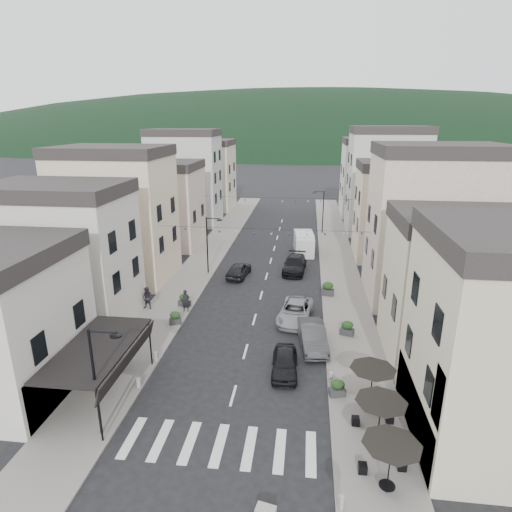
{
  "coord_description": "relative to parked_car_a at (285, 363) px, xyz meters",
  "views": [
    {
      "loc": [
        3.88,
        -14.9,
        15.37
      ],
      "look_at": [
        -0.57,
        21.78,
        3.5
      ],
      "focal_mm": 30.0,
      "sensor_mm": 36.0,
      "label": 1
    }
  ],
  "objects": [
    {
      "name": "planter_rc",
      "position": [
        3.16,
        12.72,
        0.05
      ],
      "size": [
        1.21,
        0.78,
        1.27
      ],
      "rotation": [
        0.0,
        0.0,
        -0.14
      ],
      "color": "#2D2D30",
      "rests_on": "sidewalk_right"
    },
    {
      "name": "streetlamp_left_near",
      "position": [
        -8.66,
        -6.77,
        3.01
      ],
      "size": [
        1.7,
        0.56,
        6.0
      ],
      "color": "black",
      "rests_on": "ground"
    },
    {
      "name": "ground",
      "position": [
        -2.84,
        -8.77,
        -0.69
      ],
      "size": [
        700.0,
        700.0,
        0.0
      ],
      "primitive_type": "plane",
      "color": "black",
      "rests_on": "ground"
    },
    {
      "name": "bunting_near",
      "position": [
        -2.84,
        13.23,
        4.97
      ],
      "size": [
        19.0,
        0.28,
        0.62
      ],
      "color": "black",
      "rests_on": "ground"
    },
    {
      "name": "parked_car_b",
      "position": [
        1.76,
        3.48,
        0.12
      ],
      "size": [
        2.35,
        5.07,
        1.61
      ],
      "primitive_type": "imported",
      "rotation": [
        0.0,
        0.0,
        0.14
      ],
      "color": "#343537",
      "rests_on": "ground"
    },
    {
      "name": "parked_car_c",
      "position": [
        0.42,
        7.54,
        0.06
      ],
      "size": [
        3.1,
        5.61,
        1.49
      ],
      "primitive_type": "imported",
      "rotation": [
        0.0,
        0.0,
        -0.12
      ],
      "color": "gray",
      "rests_on": "ground"
    },
    {
      "name": "planter_rb",
      "position": [
        4.31,
        5.31,
        -0.03
      ],
      "size": [
        1.12,
        0.86,
        1.11
      ],
      "rotation": [
        0.0,
        0.0,
        -0.35
      ],
      "color": "#2D2C2F",
      "rests_on": "sidewalk_right"
    },
    {
      "name": "parked_car_a",
      "position": [
        0.0,
        0.0,
        0.0
      ],
      "size": [
        1.76,
        4.09,
        1.38
      ],
      "primitive_type": "imported",
      "rotation": [
        0.0,
        0.0,
        0.03
      ],
      "color": "black",
      "rests_on": "ground"
    },
    {
      "name": "bollards",
      "position": [
        -2.84,
        -3.27,
        -0.27
      ],
      "size": [
        11.66,
        10.26,
        0.6
      ],
      "color": "gray",
      "rests_on": "ground"
    },
    {
      "name": "hill_backdrop",
      "position": [
        -2.84,
        291.23,
        -0.69
      ],
      "size": [
        640.0,
        360.0,
        70.0
      ],
      "primitive_type": "ellipsoid",
      "color": "black",
      "rests_on": "ground"
    },
    {
      "name": "sidewalk_left",
      "position": [
        -10.34,
        23.23,
        -0.63
      ],
      "size": [
        4.0,
        76.0,
        0.12
      ],
      "primitive_type": "cube",
      "color": "slate",
      "rests_on": "ground"
    },
    {
      "name": "streetlamp_right_far",
      "position": [
        2.98,
        35.23,
        3.01
      ],
      "size": [
        1.7,
        0.56,
        6.0
      ],
      "color": "black",
      "rests_on": "ground"
    },
    {
      "name": "parked_car_d",
      "position": [
        -0.04,
        18.99,
        0.1
      ],
      "size": [
        2.6,
        5.59,
        1.58
      ],
      "primitive_type": "imported",
      "rotation": [
        0.0,
        0.0,
        -0.07
      ],
      "color": "black",
      "rests_on": "ground"
    },
    {
      "name": "sidewalk_right",
      "position": [
        4.66,
        23.23,
        -0.63
      ],
      "size": [
        4.0,
        76.0,
        0.12
      ],
      "primitive_type": "cube",
      "color": "slate",
      "rests_on": "ground"
    },
    {
      "name": "boutique_awning",
      "position": [
        -10.09,
        -3.77,
        2.43
      ],
      "size": [
        3.77,
        7.5,
        3.28
      ],
      "color": "black",
      "rests_on": "ground"
    },
    {
      "name": "bunting_far",
      "position": [
        -2.84,
        29.23,
        4.97
      ],
      "size": [
        19.0,
        0.28,
        0.62
      ],
      "color": "black",
      "rests_on": "ground"
    },
    {
      "name": "cafe_terrace",
      "position": [
        4.86,
        -5.97,
        1.67
      ],
      "size": [
        2.5,
        8.1,
        2.53
      ],
      "color": "black",
      "rests_on": "ground"
    },
    {
      "name": "planter_la",
      "position": [
        -8.84,
        5.51,
        -0.06
      ],
      "size": [
        1.04,
        0.76,
        1.05
      ],
      "rotation": [
        0.0,
        0.0,
        0.29
      ],
      "color": "#2D2D2F",
      "rests_on": "sidewalk_left"
    },
    {
      "name": "pedestrian_a",
      "position": [
        -8.64,
        7.84,
        0.36
      ],
      "size": [
        0.74,
        0.55,
        1.86
      ],
      "primitive_type": "imported",
      "rotation": [
        0.0,
        0.0,
        0.17
      ],
      "color": "black",
      "rests_on": "sidewalk_left"
    },
    {
      "name": "buildings_row_left",
      "position": [
        -17.34,
        28.98,
        5.43
      ],
      "size": [
        10.2,
        54.16,
        14.0
      ],
      "color": "beige",
      "rests_on": "ground"
    },
    {
      "name": "delivery_van",
      "position": [
        0.79,
        25.86,
        0.58
      ],
      "size": [
        2.61,
        5.57,
        2.59
      ],
      "rotation": [
        0.0,
        0.0,
        0.09
      ],
      "color": "silver",
      "rests_on": "ground"
    },
    {
      "name": "parked_car_e",
      "position": [
        -5.64,
        16.79,
        0.06
      ],
      "size": [
        2.33,
        4.6,
        1.5
      ],
      "primitive_type": "imported",
      "rotation": [
        0.0,
        0.0,
        3.01
      ],
      "color": "black",
      "rests_on": "ground"
    },
    {
      "name": "streetlamp_left_far",
      "position": [
        -8.66,
        17.23,
        3.01
      ],
      "size": [
        1.7,
        0.56,
        6.0
      ],
      "color": "black",
      "rests_on": "ground"
    },
    {
      "name": "planter_ra",
      "position": [
        3.16,
        -2.19,
        -0.07
      ],
      "size": [
        1.01,
        0.72,
        1.03
      ],
      "rotation": [
        0.0,
        0.0,
        0.25
      ],
      "color": "#323234",
      "rests_on": "sidewalk_right"
    },
    {
      "name": "planter_lb",
      "position": [
        -9.06,
        8.82,
        -0.03
      ],
      "size": [
        1.12,
        0.84,
        1.11
      ],
      "rotation": [
        0.0,
        0.0,
        -0.33
      ],
      "color": "#313134",
      "rests_on": "sidewalk_left"
    },
    {
      "name": "buildings_row_right",
      "position": [
        11.66,
        27.82,
        5.63
      ],
      "size": [
        10.2,
        54.16,
        14.5
      ],
      "color": "beige",
      "rests_on": "ground"
    },
    {
      "name": "pedestrian_b",
      "position": [
        -11.94,
        7.92,
        0.39
      ],
      "size": [
        0.99,
        0.8,
        1.92
      ],
      "primitive_type": "imported",
      "rotation": [
        0.0,
        0.0,
        -0.08
      ],
      "color": "#241E28",
      "rests_on": "sidewalk_left"
    }
  ]
}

